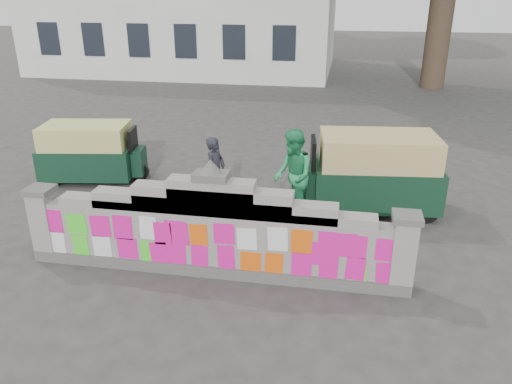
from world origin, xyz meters
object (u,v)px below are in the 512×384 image
Objects in this scene: cyclist_bike at (217,198)px; cyclist_rider at (216,184)px; pedestrian at (293,176)px; rickshaw_right at (373,172)px; rickshaw_left at (90,152)px.

cyclist_rider reaches higher than cyclist_bike.
cyclist_bike is 0.30m from cyclist_rider.
rickshaw_right is at bearing 96.27° from pedestrian.
cyclist_rider is 0.56× the size of rickshaw_left.
rickshaw_right reaches higher than rickshaw_left.
cyclist_bike is 3.91m from rickshaw_left.
cyclist_rider reaches higher than rickshaw_left.
pedestrian reaches higher than cyclist_bike.
pedestrian is 1.78m from rickshaw_right.
cyclist_bike is at bearing -75.39° from cyclist_rider.
rickshaw_right is (3.15, 0.98, 0.12)m from cyclist_rider.
cyclist_rider is 1.57m from pedestrian.
pedestrian is at bearing -67.51° from cyclist_bike.
rickshaw_right is at bearing -58.14° from cyclist_rider.
pedestrian is 0.72× the size of rickshaw_left.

